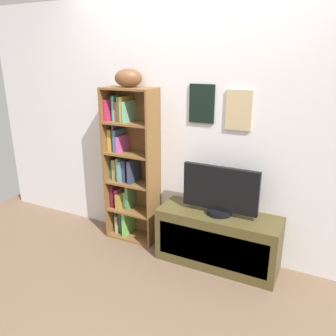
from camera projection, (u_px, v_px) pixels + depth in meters
The scene contains 6 objects.
ground at pixel (129, 315), 2.52m from camera, with size 5.20×5.20×0.04m, color brown.
back_wall at pixel (192, 130), 3.11m from camera, with size 4.80×0.08×2.34m.
bookshelf at pixel (128, 167), 3.39m from camera, with size 0.52×0.26×1.54m.
football at pixel (128, 78), 3.07m from camera, with size 0.25×0.16×0.16m, color brown.
tv_stand at pixel (218, 239), 3.05m from camera, with size 1.08×0.38×0.50m.
television at pixel (220, 192), 2.90m from camera, with size 0.67×0.22×0.43m.
Camera 1 is at (1.18, -1.70, 1.81)m, focal length 36.18 mm.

